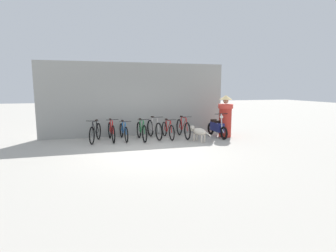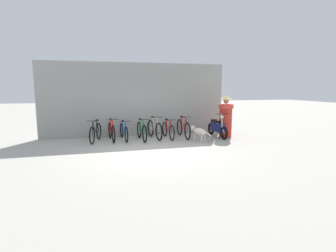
% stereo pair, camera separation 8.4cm
% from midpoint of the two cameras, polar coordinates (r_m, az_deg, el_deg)
% --- Properties ---
extents(ground_plane, '(60.00, 60.00, 0.00)m').
position_cam_midpoint_polar(ground_plane, '(8.71, -4.08, -5.51)').
color(ground_plane, '#ADA89E').
extents(shop_wall_back, '(7.99, 0.20, 3.14)m').
position_cam_midpoint_polar(shop_wall_back, '(11.51, -7.22, 5.74)').
color(shop_wall_back, gray).
rests_on(shop_wall_back, ground).
extents(bicycle_0, '(0.54, 1.61, 0.87)m').
position_cam_midpoint_polar(bicycle_0, '(10.50, -15.75, -1.42)').
color(bicycle_0, black).
rests_on(bicycle_0, ground).
extents(bicycle_1, '(0.46, 1.64, 0.89)m').
position_cam_midpoint_polar(bicycle_1, '(10.55, -12.44, -1.22)').
color(bicycle_1, black).
rests_on(bicycle_1, ground).
extents(bicycle_2, '(0.46, 1.69, 0.80)m').
position_cam_midpoint_polar(bicycle_2, '(10.62, -9.84, -1.25)').
color(bicycle_2, black).
rests_on(bicycle_2, ground).
extents(bicycle_3, '(0.46, 1.65, 0.88)m').
position_cam_midpoint_polar(bicycle_3, '(10.48, -6.01, -1.16)').
color(bicycle_3, black).
rests_on(bicycle_3, ground).
extents(bicycle_4, '(0.46, 1.70, 0.93)m').
position_cam_midpoint_polar(bicycle_4, '(10.82, -3.21, -0.72)').
color(bicycle_4, black).
rests_on(bicycle_4, ground).
extents(bicycle_5, '(0.46, 1.62, 0.82)m').
position_cam_midpoint_polar(bicycle_5, '(10.82, -0.26, -0.92)').
color(bicycle_5, black).
rests_on(bicycle_5, ground).
extents(bicycle_6, '(0.46, 1.80, 0.92)m').
position_cam_midpoint_polar(bicycle_6, '(11.03, 3.08, -0.55)').
color(bicycle_6, black).
rests_on(bicycle_6, ground).
extents(motorcycle, '(0.58, 1.75, 1.03)m').
position_cam_midpoint_polar(motorcycle, '(11.30, 10.42, -0.30)').
color(motorcycle, black).
rests_on(motorcycle, ground).
extents(stray_dog, '(0.53, 1.19, 0.59)m').
position_cam_midpoint_polar(stray_dog, '(10.28, 6.32, -1.14)').
color(stray_dog, beige).
rests_on(stray_dog, ground).
extents(person_in_robes, '(0.83, 0.83, 1.77)m').
position_cam_midpoint_polar(person_in_robes, '(11.35, 12.16, 2.17)').
color(person_in_robes, '#B72D23').
rests_on(person_in_robes, ground).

